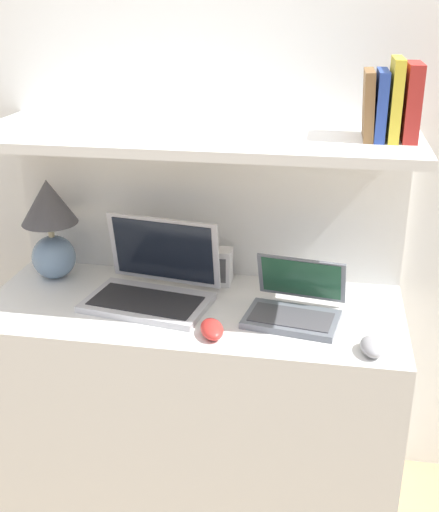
# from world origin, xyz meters

# --- Properties ---
(wall_back) EXTENTS (6.00, 0.05, 2.40)m
(wall_back) POSITION_xyz_m (0.00, 0.59, 1.20)
(wall_back) COLOR white
(wall_back) RESTS_ON ground_plane
(desk) EXTENTS (1.29, 0.53, 0.73)m
(desk) POSITION_xyz_m (0.00, 0.26, 0.36)
(desk) COLOR white
(desk) RESTS_ON ground_plane
(back_riser) EXTENTS (1.29, 0.04, 1.23)m
(back_riser) POSITION_xyz_m (0.00, 0.55, 0.61)
(back_riser) COLOR white
(back_riser) RESTS_ON ground_plane
(shelf) EXTENTS (1.29, 0.47, 0.03)m
(shelf) POSITION_xyz_m (0.00, 0.33, 1.24)
(shelf) COLOR white
(shelf) RESTS_ON back_riser
(table_lamp) EXTENTS (0.18, 0.18, 0.34)m
(table_lamp) POSITION_xyz_m (-0.50, 0.40, 0.92)
(table_lamp) COLOR #7593B2
(table_lamp) RESTS_ON desk
(laptop_large) EXTENTS (0.41, 0.33, 0.25)m
(laptop_large) POSITION_xyz_m (-0.13, 0.29, 0.78)
(laptop_large) COLOR silver
(laptop_large) RESTS_ON desk
(laptop_small) EXTENTS (0.30, 0.27, 0.17)m
(laptop_small) POSITION_xyz_m (0.32, 0.25, 0.77)
(laptop_small) COLOR slate
(laptop_small) RESTS_ON desk
(computer_mouse) EXTENTS (0.10, 0.13, 0.04)m
(computer_mouse) POSITION_xyz_m (0.10, 0.10, 0.75)
(computer_mouse) COLOR red
(computer_mouse) RESTS_ON desk
(second_mouse) EXTENTS (0.07, 0.11, 0.04)m
(second_mouse) POSITION_xyz_m (0.53, 0.07, 0.75)
(second_mouse) COLOR #99999E
(second_mouse) RESTS_ON desk
(router_box) EXTENTS (0.13, 0.07, 0.12)m
(router_box) POSITION_xyz_m (0.03, 0.45, 0.79)
(router_box) COLOR white
(router_box) RESTS_ON desk
(book_red) EXTENTS (0.04, 0.15, 0.20)m
(book_red) POSITION_xyz_m (0.59, 0.33, 1.35)
(book_red) COLOR #A82823
(book_red) RESTS_ON shelf
(book_yellow) EXTENTS (0.03, 0.16, 0.21)m
(book_yellow) POSITION_xyz_m (0.55, 0.33, 1.36)
(book_yellow) COLOR gold
(book_yellow) RESTS_ON shelf
(book_blue) EXTENTS (0.03, 0.16, 0.18)m
(book_blue) POSITION_xyz_m (0.51, 0.33, 1.34)
(book_blue) COLOR #284293
(book_blue) RESTS_ON shelf
(book_brown) EXTENTS (0.03, 0.16, 0.18)m
(book_brown) POSITION_xyz_m (0.48, 0.33, 1.34)
(book_brown) COLOR brown
(book_brown) RESTS_ON shelf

